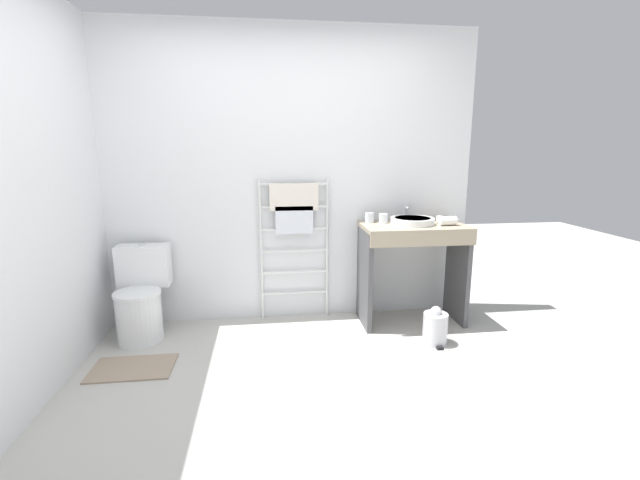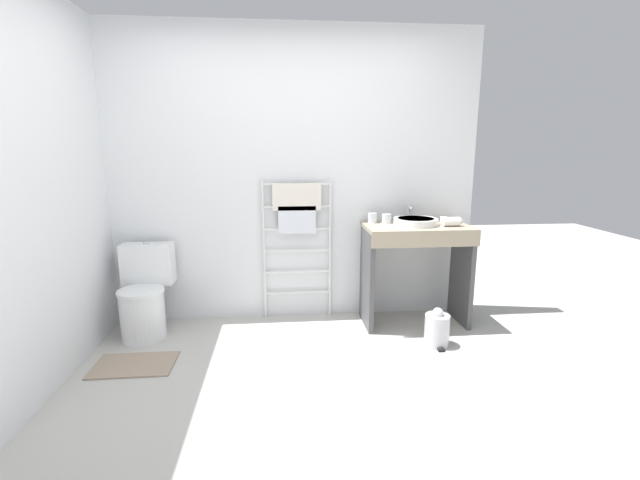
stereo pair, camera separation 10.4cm
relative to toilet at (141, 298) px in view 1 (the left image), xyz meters
name	(u,v)px [view 1 (the left image)]	position (x,y,z in m)	size (l,w,h in m)	color
ground_plane	(304,414)	(1.22, -1.23, -0.33)	(12.00, 12.00, 0.00)	#B2AFA8
wall_back	(287,177)	(1.22, 0.36, 0.94)	(3.33, 0.12, 2.54)	silver
wall_side	(46,188)	(-0.39, -0.46, 0.94)	(0.12, 2.26, 2.54)	silver
toilet	(141,298)	(0.00, 0.00, 0.00)	(0.42, 0.52, 0.75)	white
towel_radiator	(294,219)	(1.27, 0.25, 0.59)	(0.62, 0.06, 1.27)	silver
vanity_counter	(413,258)	(2.29, 0.02, 0.26)	(0.89, 0.52, 0.88)	gray
sink_basin	(412,221)	(2.28, 0.06, 0.58)	(0.38, 0.38, 0.06)	white
faucet	(406,211)	(2.28, 0.24, 0.64)	(0.02, 0.10, 0.13)	silver
cup_near_wall	(369,218)	(1.93, 0.19, 0.59)	(0.08, 0.08, 0.09)	silver
cup_near_edge	(383,218)	(2.05, 0.15, 0.59)	(0.08, 0.08, 0.08)	silver
hair_dryer	(448,221)	(2.57, -0.03, 0.59)	(0.19, 0.16, 0.08)	white
trash_bin	(435,327)	(2.34, -0.43, -0.20)	(0.19, 0.23, 0.31)	silver
bath_mat	(133,368)	(0.07, -0.55, -0.32)	(0.56, 0.36, 0.01)	gray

